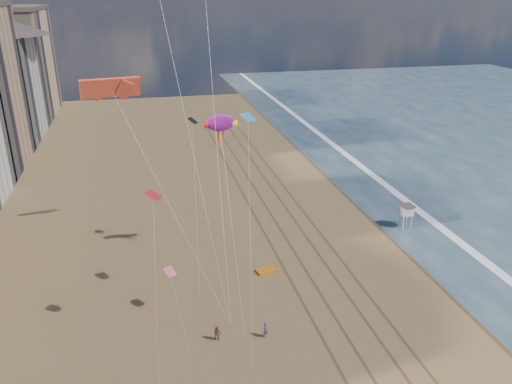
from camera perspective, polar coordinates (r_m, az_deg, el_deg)
wet_sand at (r=80.00m, az=14.06°, el=-1.17°), size 260.00×260.00×0.00m
foam at (r=81.93m, az=16.69°, el=-0.88°), size 260.00×260.00×0.00m
tracks at (r=65.70m, az=5.00°, el=-5.88°), size 7.68×120.00×0.01m
lifeguard_stand at (r=71.90m, az=16.82°, el=-2.00°), size 1.81×1.81×3.27m
grounded_kite at (r=59.38m, az=1.15°, el=-8.95°), size 2.62×1.99×0.27m
show_kite at (r=56.14m, az=-4.09°, el=7.84°), size 3.84×8.16×22.35m
kite_flyer_a at (r=49.11m, az=1.10°, el=-15.49°), size 0.72×0.63×1.65m
kite_flyer_b at (r=48.84m, az=-4.43°, el=-15.84°), size 0.96×0.88×1.60m
small_kites at (r=47.68m, az=-7.08°, el=2.08°), size 10.57×17.84×16.12m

